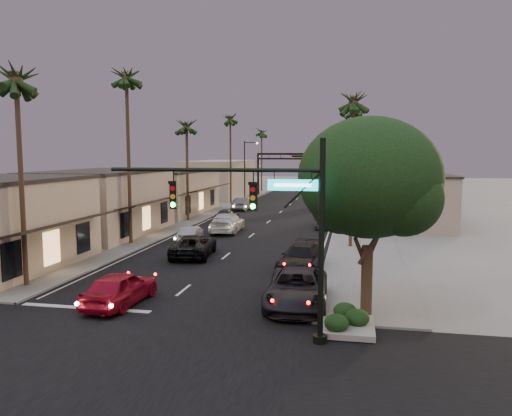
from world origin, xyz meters
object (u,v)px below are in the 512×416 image
at_px(palm_lc, 187,122).
at_px(curbside_black, 301,258).
at_px(traffic_signal, 271,210).
at_px(streetlight_left, 246,166).
at_px(corner_tree, 371,183).
at_px(palm_lb, 126,73).
at_px(palm_ld, 230,116).
at_px(palm_rc, 354,132).
at_px(streetlight_right, 338,169).
at_px(arch, 301,163).
at_px(palm_ra, 353,97).
at_px(oncoming_red, 120,288).
at_px(oncoming_pickup, 194,246).
at_px(curbside_near, 297,288).
at_px(palm_rb, 354,107).
at_px(oncoming_silver, 191,234).
at_px(palm_far, 262,131).
at_px(palm_la, 16,72).

bearing_deg(palm_lc, curbside_black, -54.88).
height_order(traffic_signal, streetlight_left, streetlight_left).
xyz_separation_m(corner_tree, palm_lb, (-18.08, 14.55, 7.41)).
bearing_deg(palm_ld, palm_rc, 27.62).
bearing_deg(streetlight_right, arch, 105.47).
bearing_deg(traffic_signal, palm_ra, 81.72).
bearing_deg(oncoming_red, palm_ra, -119.09).
bearing_deg(palm_rc, palm_lc, -121.56).
xyz_separation_m(oncoming_red, curbside_black, (7.77, 8.73, -0.03)).
bearing_deg(oncoming_pickup, palm_ld, -86.27).
height_order(traffic_signal, curbside_near, traffic_signal).
height_order(palm_ld, palm_ra, palm_ld).
bearing_deg(corner_tree, palm_rc, 90.89).
bearing_deg(palm_lb, palm_rb, 51.98).
bearing_deg(palm_lb, oncoming_pickup, -29.03).
relative_size(arch, oncoming_silver, 3.79).
xyz_separation_m(palm_rc, curbside_black, (-2.95, -48.27, -9.67)).
relative_size(streetlight_left, palm_lb, 0.59).
bearing_deg(curbside_near, palm_lc, 115.88).
relative_size(streetlight_right, palm_far, 0.68).
relative_size(palm_ld, palm_ra, 1.08).
bearing_deg(traffic_signal, arch, 94.93).
xyz_separation_m(traffic_signal, streetlight_right, (1.23, 41.00, 0.25)).
bearing_deg(palm_lc, streetlight_right, 30.11).
bearing_deg(streetlight_left, palm_lc, -94.37).
relative_size(palm_la, palm_ld, 0.93).
height_order(palm_ra, oncoming_pickup, palm_ra).
height_order(palm_lb, palm_lc, palm_lb).
relative_size(corner_tree, palm_ra, 0.67).
distance_m(palm_rc, curbside_black, 49.31).
bearing_deg(oncoming_red, palm_lb, -63.48).
distance_m(streetlight_right, oncoming_red, 39.32).
bearing_deg(palm_far, streetlight_left, -86.05).
bearing_deg(oncoming_pickup, arch, -98.65).
distance_m(palm_la, palm_ra, 22.82).
relative_size(curbside_near, curbside_black, 1.11).
bearing_deg(traffic_signal, palm_la, 160.71).
xyz_separation_m(palm_lc, oncoming_silver, (4.35, -12.06, -9.81)).
bearing_deg(oncoming_pickup, palm_lb, -35.25).
xyz_separation_m(corner_tree, oncoming_pickup, (-11.67, 10.99, -5.21)).
xyz_separation_m(traffic_signal, oncoming_pickup, (-7.88, 14.44, -4.31)).
distance_m(arch, palm_ra, 47.17).
bearing_deg(streetlight_right, corner_tree, -86.11).
bearing_deg(curbside_black, palm_far, 109.79).
bearing_deg(oncoming_red, palm_ld, -79.17).
bearing_deg(streetlight_left, palm_far, 93.95).
bearing_deg(palm_rc, traffic_signal, -92.78).
height_order(streetlight_right, oncoming_red, streetlight_right).
height_order(streetlight_right, palm_rb, palm_rb).
distance_m(streetlight_left, palm_rb, 22.07).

